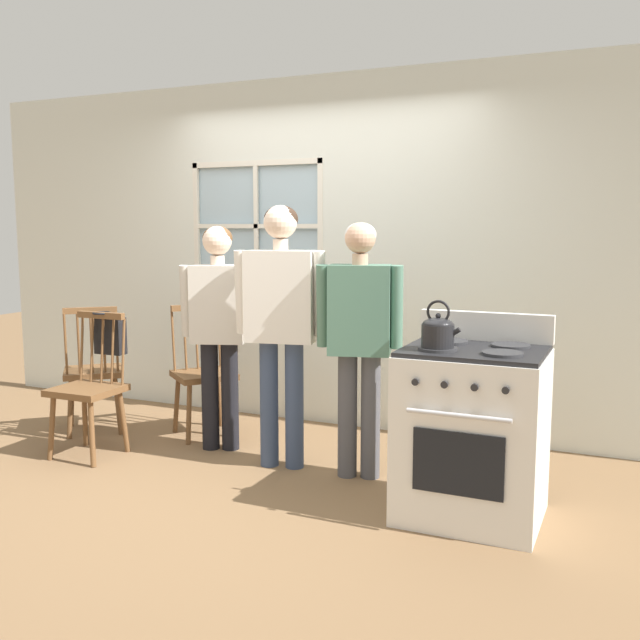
{
  "coord_description": "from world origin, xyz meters",
  "views": [
    {
      "loc": [
        2.25,
        -3.7,
        1.57
      ],
      "look_at": [
        0.51,
        0.18,
        1.0
      ],
      "focal_mm": 40.0,
      "sensor_mm": 36.0,
      "label": 1
    }
  ],
  "objects_px": {
    "person_elderly_left": "(219,317)",
    "stove": "(472,432)",
    "chair_by_window": "(89,390)",
    "kettle": "(438,331)",
    "handbag": "(110,335)",
    "person_teen_center": "(281,309)",
    "person_adult_right": "(360,327)",
    "chair_near_wall": "(93,373)",
    "potted_plant": "(239,282)",
    "chair_center_cluster": "(203,375)"
  },
  "relations": [
    {
      "from": "person_elderly_left",
      "to": "stove",
      "type": "relative_size",
      "value": 1.44
    },
    {
      "from": "person_elderly_left",
      "to": "stove",
      "type": "bearing_deg",
      "value": -33.26
    },
    {
      "from": "chair_by_window",
      "to": "kettle",
      "type": "xyz_separation_m",
      "value": [
        2.44,
        -0.11,
        0.57
      ]
    },
    {
      "from": "stove",
      "to": "handbag",
      "type": "relative_size",
      "value": 3.53
    },
    {
      "from": "chair_by_window",
      "to": "person_elderly_left",
      "type": "bearing_deg",
      "value": 32.11
    },
    {
      "from": "person_teen_center",
      "to": "person_adult_right",
      "type": "relative_size",
      "value": 1.07
    },
    {
      "from": "chair_by_window",
      "to": "handbag",
      "type": "xyz_separation_m",
      "value": [
        -0.0,
        0.23,
        0.35
      ]
    },
    {
      "from": "kettle",
      "to": "chair_near_wall",
      "type": "bearing_deg",
      "value": 168.58
    },
    {
      "from": "chair_by_window",
      "to": "person_elderly_left",
      "type": "distance_m",
      "value": 1.01
    },
    {
      "from": "person_adult_right",
      "to": "chair_by_window",
      "type": "bearing_deg",
      "value": 176.14
    },
    {
      "from": "person_elderly_left",
      "to": "potted_plant",
      "type": "bearing_deg",
      "value": 92.2
    },
    {
      "from": "person_elderly_left",
      "to": "potted_plant",
      "type": "xyz_separation_m",
      "value": [
        -0.34,
        0.85,
        0.17
      ]
    },
    {
      "from": "potted_plant",
      "to": "handbag",
      "type": "bearing_deg",
      "value": -110.24
    },
    {
      "from": "person_teen_center",
      "to": "person_adult_right",
      "type": "xyz_separation_m",
      "value": [
        0.53,
        0.02,
        -0.09
      ]
    },
    {
      "from": "person_elderly_left",
      "to": "person_adult_right",
      "type": "distance_m",
      "value": 1.1
    },
    {
      "from": "chair_by_window",
      "to": "potted_plant",
      "type": "bearing_deg",
      "value": 72.38
    },
    {
      "from": "chair_by_window",
      "to": "chair_near_wall",
      "type": "xyz_separation_m",
      "value": [
        -0.37,
        0.46,
        0.0
      ]
    },
    {
      "from": "person_adult_right",
      "to": "person_elderly_left",
      "type": "bearing_deg",
      "value": 158.55
    },
    {
      "from": "potted_plant",
      "to": "chair_by_window",
      "type": "bearing_deg",
      "value": -106.76
    },
    {
      "from": "chair_by_window",
      "to": "kettle",
      "type": "bearing_deg",
      "value": -3.43
    },
    {
      "from": "potted_plant",
      "to": "person_adult_right",
      "type": "bearing_deg",
      "value": -34.47
    },
    {
      "from": "kettle",
      "to": "potted_plant",
      "type": "xyz_separation_m",
      "value": [
        -2.04,
        1.44,
        0.09
      ]
    },
    {
      "from": "person_elderly_left",
      "to": "person_adult_right",
      "type": "bearing_deg",
      "value": -26.16
    },
    {
      "from": "chair_center_cluster",
      "to": "potted_plant",
      "type": "xyz_separation_m",
      "value": [
        -0.04,
        0.6,
        0.65
      ]
    },
    {
      "from": "stove",
      "to": "handbag",
      "type": "distance_m",
      "value": 2.64
    },
    {
      "from": "chair_by_window",
      "to": "chair_center_cluster",
      "type": "height_order",
      "value": "same"
    },
    {
      "from": "kettle",
      "to": "person_teen_center",
      "type": "bearing_deg",
      "value": 158.89
    },
    {
      "from": "chair_center_cluster",
      "to": "handbag",
      "type": "xyz_separation_m",
      "value": [
        -0.44,
        -0.5,
        0.35
      ]
    },
    {
      "from": "potted_plant",
      "to": "handbag",
      "type": "height_order",
      "value": "potted_plant"
    },
    {
      "from": "chair_near_wall",
      "to": "stove",
      "type": "relative_size",
      "value": 0.9
    },
    {
      "from": "kettle",
      "to": "potted_plant",
      "type": "distance_m",
      "value": 2.5
    },
    {
      "from": "kettle",
      "to": "potted_plant",
      "type": "relative_size",
      "value": 1.0
    },
    {
      "from": "person_adult_right",
      "to": "kettle",
      "type": "distance_m",
      "value": 0.77
    },
    {
      "from": "chair_by_window",
      "to": "chair_center_cluster",
      "type": "relative_size",
      "value": 1.0
    },
    {
      "from": "chair_center_cluster",
      "to": "stove",
      "type": "xyz_separation_m",
      "value": [
        2.17,
        -0.71,
        0.02
      ]
    },
    {
      "from": "chair_by_window",
      "to": "kettle",
      "type": "distance_m",
      "value": 2.51
    },
    {
      "from": "person_adult_right",
      "to": "person_teen_center",
      "type": "bearing_deg",
      "value": 167.72
    },
    {
      "from": "chair_center_cluster",
      "to": "person_teen_center",
      "type": "relative_size",
      "value": 0.58
    },
    {
      "from": "person_teen_center",
      "to": "kettle",
      "type": "relative_size",
      "value": 6.85
    },
    {
      "from": "person_teen_center",
      "to": "kettle",
      "type": "height_order",
      "value": "person_teen_center"
    },
    {
      "from": "potted_plant",
      "to": "chair_center_cluster",
      "type": "bearing_deg",
      "value": -86.62
    },
    {
      "from": "person_adult_right",
      "to": "chair_center_cluster",
      "type": "bearing_deg",
      "value": 150.0
    },
    {
      "from": "person_elderly_left",
      "to": "handbag",
      "type": "distance_m",
      "value": 0.8
    },
    {
      "from": "person_elderly_left",
      "to": "potted_plant",
      "type": "distance_m",
      "value": 0.93
    },
    {
      "from": "chair_by_window",
      "to": "potted_plant",
      "type": "xyz_separation_m",
      "value": [
        0.4,
        1.33,
        0.65
      ]
    },
    {
      "from": "handbag",
      "to": "kettle",
      "type": "bearing_deg",
      "value": -8.02
    },
    {
      "from": "person_adult_right",
      "to": "potted_plant",
      "type": "relative_size",
      "value": 6.42
    },
    {
      "from": "person_elderly_left",
      "to": "kettle",
      "type": "xyz_separation_m",
      "value": [
        1.7,
        -0.59,
        0.08
      ]
    },
    {
      "from": "person_elderly_left",
      "to": "potted_plant",
      "type": "height_order",
      "value": "person_elderly_left"
    },
    {
      "from": "chair_by_window",
      "to": "person_teen_center",
      "type": "relative_size",
      "value": 0.58
    }
  ]
}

